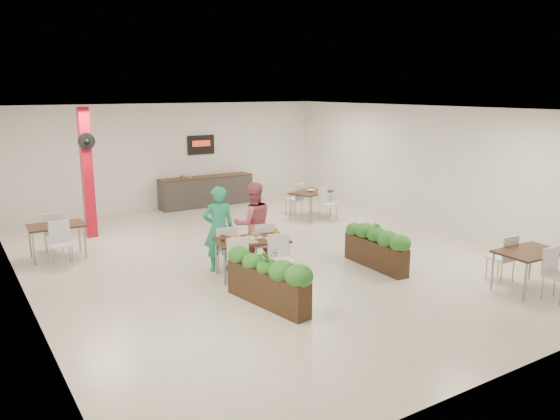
% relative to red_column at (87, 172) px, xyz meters
% --- Properties ---
extents(ground, '(12.00, 12.00, 0.00)m').
position_rel_red_column_xyz_m(ground, '(3.00, -3.79, -1.64)').
color(ground, beige).
rests_on(ground, ground).
extents(room_shell, '(10.10, 12.10, 3.22)m').
position_rel_red_column_xyz_m(room_shell, '(3.00, -3.79, 0.36)').
color(room_shell, white).
rests_on(room_shell, ground).
extents(red_column, '(0.40, 0.41, 3.20)m').
position_rel_red_column_xyz_m(red_column, '(0.00, 0.00, 0.00)').
color(red_column, '#B90C21').
rests_on(red_column, ground).
extents(service_counter, '(3.00, 0.64, 2.20)m').
position_rel_red_column_xyz_m(service_counter, '(4.00, 1.86, -1.15)').
color(service_counter, '#302D2B').
rests_on(service_counter, ground).
extents(main_table, '(1.54, 1.84, 0.92)m').
position_rel_red_column_xyz_m(main_table, '(1.95, -4.71, -1.01)').
color(main_table, '#321A10').
rests_on(main_table, ground).
extents(diner_man, '(0.71, 0.54, 1.75)m').
position_rel_red_column_xyz_m(diner_man, '(1.56, -4.06, -0.77)').
color(diner_man, '#22976D').
rests_on(diner_man, ground).
extents(diner_woman, '(0.97, 0.83, 1.75)m').
position_rel_red_column_xyz_m(diner_woman, '(2.36, -4.06, -0.77)').
color(diner_woman, '#D45E73').
rests_on(diner_woman, ground).
extents(planter_left, '(0.65, 1.93, 1.02)m').
position_rel_red_column_xyz_m(planter_left, '(1.44, -6.17, -1.13)').
color(planter_left, black).
rests_on(planter_left, ground).
extents(planter_right, '(0.44, 1.81, 0.94)m').
position_rel_red_column_xyz_m(planter_right, '(4.38, -5.61, -1.16)').
color(planter_right, black).
rests_on(planter_right, ground).
extents(side_table_a, '(1.18, 1.63, 0.92)m').
position_rel_red_column_xyz_m(side_table_a, '(-1.06, -1.42, -1.02)').
color(side_table_a, '#321A10').
rests_on(side_table_a, ground).
extents(side_table_b, '(1.39, 1.67, 0.92)m').
position_rel_red_column_xyz_m(side_table_b, '(5.88, -1.17, -1.01)').
color(side_table_b, '#321A10').
rests_on(side_table_b, ground).
extents(side_table_c, '(1.23, 1.64, 0.92)m').
position_rel_red_column_xyz_m(side_table_c, '(5.85, -8.08, -1.02)').
color(side_table_c, '#321A10').
rests_on(side_table_c, ground).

